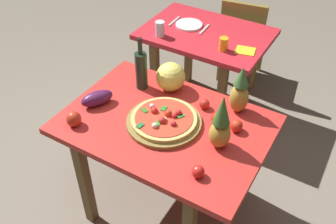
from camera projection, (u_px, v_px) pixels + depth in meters
ground_plane at (166, 202)px, 2.67m from camera, size 10.00×10.00×0.00m
display_table at (165, 135)px, 2.24m from camera, size 1.18×0.83×0.76m
background_table at (205, 45)px, 3.08m from camera, size 1.00×0.71×0.76m
dining_chair at (243, 36)px, 3.52m from camera, size 0.45×0.45×0.85m
pizza_board at (164, 122)px, 2.16m from camera, size 0.43×0.43×0.02m
pizza at (164, 118)px, 2.14m from camera, size 0.38×0.38×0.06m
wine_bottle at (141, 70)px, 2.35m from camera, size 0.08×0.08×0.35m
pineapple_left at (240, 92)px, 2.17m from camera, size 0.11×0.11×0.31m
pineapple_right at (221, 125)px, 1.94m from camera, size 0.11×0.11×0.33m
melon at (171, 77)px, 2.37m from camera, size 0.19×0.19×0.19m
bell_pepper at (74, 119)px, 2.14m from camera, size 0.09×0.09×0.09m
eggplant at (97, 98)px, 2.28m from camera, size 0.18×0.22×0.09m
tomato_near_board at (217, 119)px, 2.15m from camera, size 0.07×0.07×0.07m
tomato_at_corner at (204, 104)px, 2.26m from camera, size 0.06×0.06×0.06m
tomato_by_bottle at (198, 172)px, 1.85m from camera, size 0.07×0.07×0.07m
tomato_beside_pepper at (236, 126)px, 2.10m from camera, size 0.07×0.07×0.07m
drinking_glass_juice at (223, 44)px, 2.76m from camera, size 0.07×0.07×0.10m
drinking_glass_water at (160, 29)px, 2.92m from camera, size 0.07×0.07×0.12m
dinner_plate at (189, 25)px, 3.08m from camera, size 0.22×0.22×0.02m
fork_utensil at (174, 21)px, 3.13m from camera, size 0.02×0.18×0.01m
knife_utensil at (204, 29)px, 3.03m from camera, size 0.02×0.18×0.01m
napkin_folded at (245, 51)px, 2.78m from camera, size 0.16×0.15×0.01m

